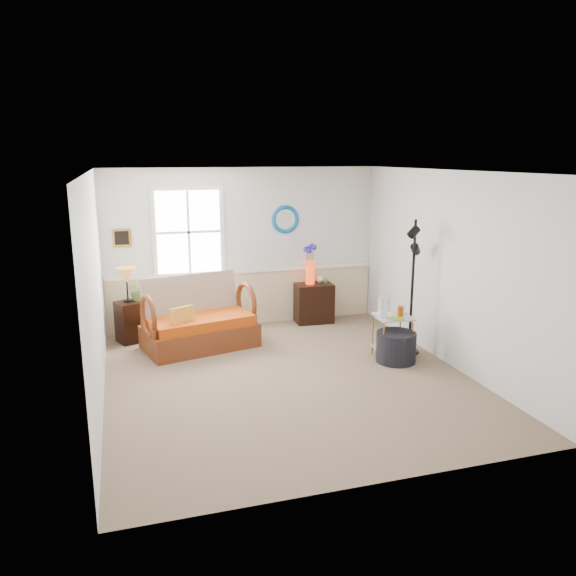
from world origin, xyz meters
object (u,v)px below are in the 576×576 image
object	(u,v)px
loveseat	(199,313)
cabinet	(314,303)
ottoman	(396,347)
lamp_stand	(130,322)
side_table	(392,337)
floor_lamp	(412,288)

from	to	relation	value
loveseat	cabinet	bearing A→B (deg)	5.90
cabinet	ottoman	bearing A→B (deg)	-74.93
lamp_stand	cabinet	world-z (taller)	cabinet
side_table	loveseat	bearing A→B (deg)	153.49
cabinet	ottoman	world-z (taller)	cabinet
lamp_stand	cabinet	bearing A→B (deg)	3.31
cabinet	floor_lamp	size ratio (longest dim) A/B	0.35
side_table	floor_lamp	size ratio (longest dim) A/B	0.32
loveseat	ottoman	bearing A→B (deg)	-42.67
loveseat	lamp_stand	size ratio (longest dim) A/B	2.53
floor_lamp	ottoman	world-z (taller)	floor_lamp
side_table	floor_lamp	distance (m)	0.76
ottoman	floor_lamp	bearing A→B (deg)	37.29
loveseat	floor_lamp	distance (m)	3.10
lamp_stand	floor_lamp	size ratio (longest dim) A/B	0.33
loveseat	floor_lamp	xyz separation A→B (m)	(2.87, -1.11, 0.44)
loveseat	side_table	size ratio (longest dim) A/B	2.56
lamp_stand	cabinet	distance (m)	3.03
lamp_stand	ottoman	size ratio (longest dim) A/B	1.15
loveseat	side_table	world-z (taller)	loveseat
floor_lamp	side_table	bearing A→B (deg)	-178.62
side_table	cabinet	bearing A→B (deg)	103.09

